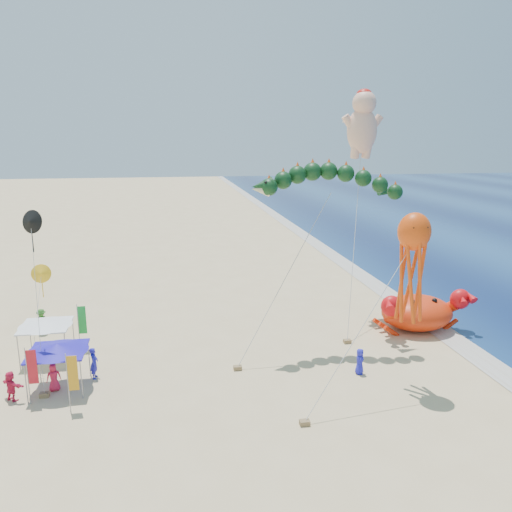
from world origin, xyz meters
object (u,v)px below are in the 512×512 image
(cherub_kite, at_px, (363,122))
(dragon_kite, at_px, (329,186))
(octopus_kite, at_px, (412,259))
(canopy_white, at_px, (45,323))
(canopy_blue, at_px, (57,348))
(crab_inflatable, at_px, (418,311))

(cherub_kite, bearing_deg, dragon_kite, -125.16)
(octopus_kite, distance_m, canopy_white, 22.60)
(cherub_kite, relative_size, canopy_blue, 5.19)
(canopy_white, bearing_deg, cherub_kite, 14.71)
(canopy_blue, xyz_separation_m, canopy_white, (-1.56, 4.24, -0.00))
(octopus_kite, height_order, canopy_white, octopus_kite)
(canopy_white, bearing_deg, octopus_kite, -18.50)
(crab_inflatable, xyz_separation_m, canopy_white, (-25.70, -0.62, 1.06))
(crab_inflatable, xyz_separation_m, canopy_blue, (-24.15, -4.85, 1.07))
(dragon_kite, xyz_separation_m, cherub_kite, (4.77, 6.78, 4.17))
(cherub_kite, height_order, octopus_kite, cherub_kite)
(octopus_kite, xyz_separation_m, canopy_blue, (-19.36, 2.76, -4.91))
(canopy_blue, bearing_deg, canopy_white, 110.20)
(cherub_kite, distance_m, octopus_kite, 15.21)
(crab_inflatable, xyz_separation_m, octopus_kite, (-4.78, -7.62, 5.97))
(octopus_kite, distance_m, canopy_blue, 20.17)
(crab_inflatable, height_order, dragon_kite, dragon_kite)
(cherub_kite, relative_size, octopus_kite, 1.76)
(cherub_kite, height_order, canopy_white, cherub_kite)
(dragon_kite, distance_m, cherub_kite, 9.28)
(octopus_kite, height_order, canopy_blue, octopus_kite)
(dragon_kite, height_order, octopus_kite, dragon_kite)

